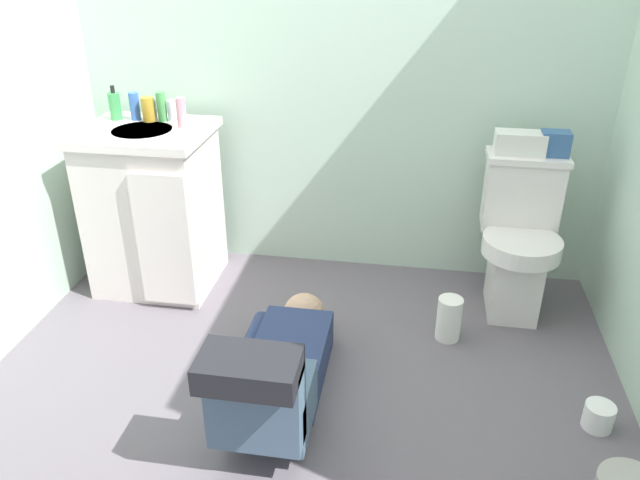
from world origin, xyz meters
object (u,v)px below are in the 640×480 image
person_plumber (277,371)px  bottle_blue (135,106)px  bottle_clear (173,111)px  bottle_pink (181,112)px  vanity_cabinet (154,207)px  toiletry_bag (555,143)px  bottle_amber (148,109)px  toilet_paper_roll (599,416)px  faucet (154,110)px  tissue_box (520,143)px  bottle_green (162,107)px  paper_towel_roll (449,319)px  soap_dispenser (115,106)px  toilet (518,239)px

person_plumber → bottle_blue: bearing=132.8°
bottle_clear → bottle_pink: bottle_pink is taller
vanity_cabinet → toiletry_bag: size_ratio=6.61×
bottle_amber → toilet_paper_roll: bottle_amber is taller
bottle_blue → bottle_amber: size_ratio=1.14×
bottle_pink → faucet: bearing=153.5°
tissue_box → vanity_cabinet: bearing=-175.4°
bottle_clear → toiletry_bag: bearing=-0.3°
toiletry_bag → bottle_pink: 1.70m
faucet → toilet_paper_roll: faucet is taller
toiletry_bag → bottle_pink: bottle_pink is taller
bottle_green → toilet_paper_roll: size_ratio=1.27×
vanity_cabinet → person_plumber: 1.19m
person_plumber → bottle_amber: size_ratio=9.16×
person_plumber → bottle_pink: (-0.64, 0.90, 0.71)m
tissue_box → toiletry_bag: (0.15, 0.00, 0.01)m
bottle_green → bottle_clear: size_ratio=1.38×
paper_towel_roll → toilet_paper_roll: paper_towel_roll is taller
bottle_green → bottle_clear: (0.05, 0.01, -0.02)m
vanity_cabinet → bottle_green: bearing=74.2°
faucet → soap_dispenser: (-0.19, -0.02, 0.02)m
bottle_amber → paper_towel_roll: (1.49, -0.40, -0.78)m
faucet → bottle_blue: (-0.09, -0.01, 0.02)m
person_plumber → bottle_clear: size_ratio=10.51×
tissue_box → toilet_paper_roll: (0.28, -0.89, -0.75)m
toiletry_bag → paper_towel_roll: size_ratio=0.60×
faucet → bottle_green: size_ratio=0.72×
faucet → bottle_clear: bearing=1.1°
tissue_box → bottle_amber: bearing=-179.6°
bottle_clear → toilet: bearing=-3.5°
toilet → bottle_blue: 1.93m
tissue_box → bottle_pink: bearing=-177.2°
bottle_blue → toilet_paper_roll: 2.43m
soap_dispenser → bottle_pink: bearing=-10.3°
person_plumber → bottle_amber: bottle_amber is taller
toiletry_bag → bottle_pink: size_ratio=0.89×
bottle_amber → paper_towel_roll: bearing=-15.0°
bottle_green → vanity_cabinet: bearing=-105.8°
vanity_cabinet → toilet_paper_roll: size_ratio=7.45×
tissue_box → bottle_pink: bottle_pink is taller
vanity_cabinet → bottle_green: (0.04, 0.14, 0.47)m
faucet → bottle_blue: bearing=-176.1°
bottle_green → paper_towel_roll: size_ratio=0.68×
faucet → person_plumber: size_ratio=0.09×
person_plumber → bottle_green: bearing=128.2°
person_plumber → bottle_amber: (-0.84, 0.97, 0.70)m
bottle_blue → bottle_green: bottle_green is taller
bottle_green → paper_towel_roll: (1.42, -0.41, -0.79)m
vanity_cabinet → bottle_clear: (0.09, 0.15, 0.45)m
tissue_box → bottle_clear: bottle_clear is taller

